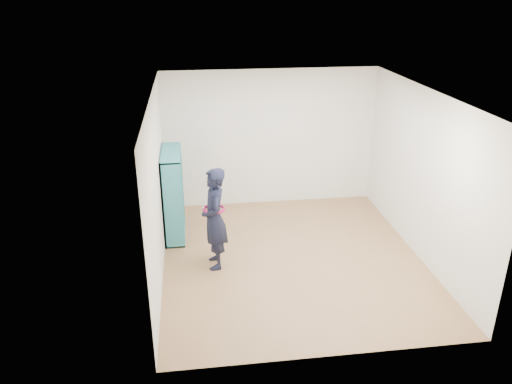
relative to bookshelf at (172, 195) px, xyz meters
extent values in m
plane|color=#966A44|center=(1.85, -1.13, -0.71)|extent=(4.50, 4.50, 0.00)
plane|color=white|center=(1.85, -1.13, 1.89)|extent=(4.50, 4.50, 0.00)
cube|color=silver|center=(-0.15, -1.13, 0.59)|extent=(0.02, 4.50, 2.60)
cube|color=silver|center=(3.85, -1.13, 0.59)|extent=(0.02, 4.50, 2.60)
cube|color=silver|center=(1.85, 1.12, 0.59)|extent=(4.00, 0.02, 2.60)
cube|color=silver|center=(1.85, -3.38, 0.59)|extent=(4.00, 0.02, 2.60)
cube|color=teal|center=(0.03, -0.53, 0.02)|extent=(0.32, 0.02, 1.47)
cube|color=teal|center=(0.03, 0.55, 0.02)|extent=(0.32, 0.02, 1.47)
cube|color=teal|center=(0.03, 0.01, -0.70)|extent=(0.32, 1.11, 0.02)
cube|color=teal|center=(0.03, 0.01, 0.75)|extent=(0.32, 1.11, 0.02)
cube|color=teal|center=(-0.12, 0.01, 0.02)|extent=(0.02, 1.11, 1.47)
cube|color=teal|center=(0.03, -0.17, 0.02)|extent=(0.30, 0.02, 1.43)
cube|color=teal|center=(0.03, 0.19, 0.02)|extent=(0.30, 0.02, 1.43)
cube|color=teal|center=(0.03, 0.01, -0.33)|extent=(0.30, 1.06, 0.02)
cube|color=teal|center=(0.03, 0.01, 0.02)|extent=(0.30, 1.06, 0.02)
cube|color=teal|center=(0.03, 0.01, 0.38)|extent=(0.30, 1.06, 0.02)
cube|color=beige|center=(0.04, -0.35, -0.64)|extent=(0.20, 0.13, 0.08)
cube|color=black|center=(0.05, -0.40, -0.19)|extent=(0.17, 0.15, 0.26)
cube|color=maroon|center=(0.05, -0.40, 0.14)|extent=(0.17, 0.15, 0.22)
cube|color=silver|center=(0.04, -0.35, 0.43)|extent=(0.20, 0.13, 0.08)
cube|color=navy|center=(0.05, -0.04, -0.55)|extent=(0.17, 0.15, 0.25)
cube|color=brown|center=(0.05, -0.04, -0.21)|extent=(0.17, 0.15, 0.23)
cube|color=#BFB28C|center=(0.04, 0.01, 0.07)|extent=(0.20, 0.13, 0.08)
cube|color=#26594C|center=(0.05, -0.04, 0.50)|extent=(0.17, 0.15, 0.22)
cube|color=beige|center=(0.05, 0.31, -0.57)|extent=(0.17, 0.15, 0.22)
cube|color=black|center=(0.04, 0.36, -0.30)|extent=(0.20, 0.13, 0.05)
cube|color=maroon|center=(0.05, 0.31, 0.14)|extent=(0.17, 0.15, 0.21)
cube|color=silver|center=(0.05, 0.31, 0.50)|extent=(0.17, 0.15, 0.22)
imported|color=black|center=(0.65, -1.15, 0.07)|extent=(0.41, 0.60, 1.57)
torus|color=#AC0D51|center=(0.65, -1.15, 0.23)|extent=(0.34, 0.34, 0.04)
cube|color=silver|center=(0.50, -1.08, 0.18)|extent=(0.02, 0.09, 0.13)
cube|color=black|center=(0.50, -1.08, 0.18)|extent=(0.02, 0.08, 0.12)
camera|label=1|loc=(0.38, -7.83, 3.30)|focal=35.00mm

